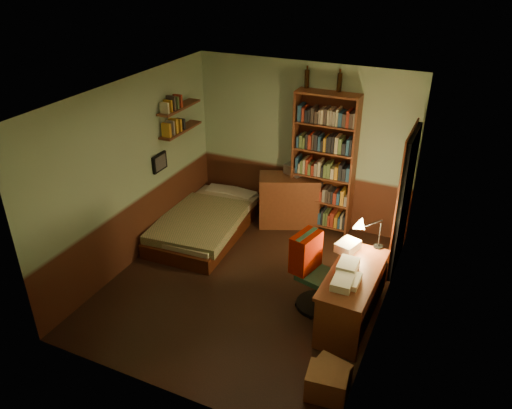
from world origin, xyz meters
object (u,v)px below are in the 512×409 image
at_px(bed, 206,215).
at_px(office_chair, 318,278).
at_px(dresser, 289,200).
at_px(cardboard_box_b, 330,375).
at_px(cardboard_box_a, 327,384).
at_px(desk_lamp, 381,228).
at_px(mini_stereo, 295,169).
at_px(desk, 351,297).
at_px(bookshelf, 324,164).

relative_size(bed, office_chair, 2.31).
relative_size(dresser, cardboard_box_b, 2.60).
height_order(cardboard_box_a, cardboard_box_b, cardboard_box_a).
xyz_separation_m(dresser, desk_lamp, (1.68, -1.24, 0.57)).
distance_m(mini_stereo, cardboard_box_a, 3.70).
relative_size(desk_lamp, cardboard_box_a, 1.37).
xyz_separation_m(dresser, cardboard_box_a, (1.64, -3.12, -0.27)).
bearing_deg(office_chair, cardboard_box_a, -52.97).
relative_size(bed, cardboard_box_a, 5.03).
height_order(office_chair, cardboard_box_a, office_chair).
relative_size(mini_stereo, desk, 0.22).
xyz_separation_m(bed, mini_stereo, (1.12, 0.94, 0.62)).
height_order(mini_stereo, cardboard_box_b, mini_stereo).
relative_size(bookshelf, desk, 1.68).
bearing_deg(bookshelf, bed, -150.39).
height_order(dresser, bookshelf, bookshelf).
distance_m(bed, office_chair, 2.41).
bearing_deg(office_chair, bed, 169.33).
height_order(desk, office_chair, office_chair).
bearing_deg(desk, mini_stereo, 128.32).
relative_size(bookshelf, office_chair, 2.48).
height_order(bed, desk, desk).
bearing_deg(bed, desk, -25.31).
relative_size(bookshelf, cardboard_box_b, 6.08).
bearing_deg(desk, cardboard_box_a, -84.19).
bearing_deg(desk_lamp, office_chair, -121.63).
distance_m(bookshelf, cardboard_box_b, 3.40).
bearing_deg(bookshelf, cardboard_box_b, -69.67).
relative_size(dresser, mini_stereo, 3.26).
xyz_separation_m(mini_stereo, desk, (1.51, -2.03, -0.57)).
bearing_deg(desk, office_chair, 172.65).
bearing_deg(mini_stereo, cardboard_box_a, -41.74).
xyz_separation_m(office_chair, cardboard_box_b, (0.53, -1.14, -0.32)).
distance_m(bookshelf, office_chair, 2.11).
xyz_separation_m(bed, office_chair, (2.18, -1.02, 0.14)).
bearing_deg(office_chair, mini_stereo, 132.96).
height_order(dresser, desk_lamp, desk_lamp).
relative_size(bookshelf, cardboard_box_a, 5.42).
xyz_separation_m(bookshelf, desk, (1.04, -1.99, -0.76)).
xyz_separation_m(bed, desk, (2.63, -1.09, 0.05)).
relative_size(desk, desk_lamp, 2.35).
height_order(desk, desk_lamp, desk_lamp).
distance_m(bookshelf, cardboard_box_a, 3.53).
xyz_separation_m(bookshelf, cardboard_box_a, (1.13, -3.21, -0.96)).
distance_m(bed, desk, 2.85).
distance_m(dresser, mini_stereo, 0.52).
bearing_deg(cardboard_box_a, desk_lamp, 88.69).
xyz_separation_m(bed, cardboard_box_b, (2.71, -2.16, -0.18)).
height_order(desk_lamp, office_chair, desk_lamp).
height_order(dresser, cardboard_box_b, dresser).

